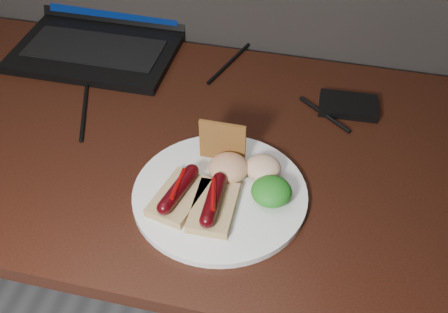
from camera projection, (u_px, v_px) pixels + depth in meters
name	position (u px, v px, depth m)	size (l,w,h in m)	color
desk	(130.00, 165.00, 1.17)	(1.40, 0.70, 0.75)	#33170C
laptop	(102.00, 22.00, 1.32)	(0.37, 0.33, 0.25)	black
hard_drive	(348.00, 106.00, 1.16)	(0.12, 0.08, 0.02)	black
desk_cables	(140.00, 87.00, 1.21)	(0.87, 0.45, 0.01)	black
plate	(220.00, 194.00, 0.98)	(0.31, 0.31, 0.01)	white
bread_sausage_left	(179.00, 194.00, 0.95)	(0.09, 0.13, 0.04)	tan
bread_sausage_center	(214.00, 204.00, 0.93)	(0.07, 0.12, 0.04)	tan
crispbread	(222.00, 142.00, 1.01)	(0.09, 0.01, 0.09)	#986329
salad_greens	(271.00, 191.00, 0.95)	(0.07, 0.07, 0.04)	#145511
salsa_mound	(229.00, 168.00, 0.99)	(0.07, 0.07, 0.04)	#9F220F
coleslaw_mound	(263.00, 168.00, 1.00)	(0.06, 0.06, 0.04)	beige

